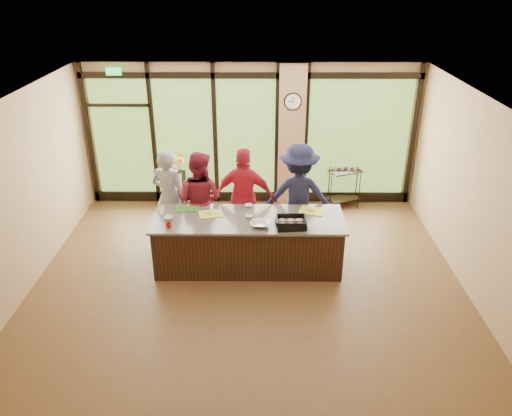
{
  "coord_description": "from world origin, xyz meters",
  "views": [
    {
      "loc": [
        0.19,
        -7.09,
        4.69
      ],
      "look_at": [
        0.13,
        0.4,
        1.06
      ],
      "focal_mm": 35.0,
      "sensor_mm": 36.0,
      "label": 1
    }
  ],
  "objects_px": {
    "cook_left": "(169,198)",
    "cook_right": "(298,196)",
    "flower_stand": "(175,189)",
    "bar_cart": "(344,182)",
    "roasting_pan": "(291,224)",
    "island_base": "(248,243)"
  },
  "relations": [
    {
      "from": "cook_right",
      "to": "flower_stand",
      "type": "relative_size",
      "value": 2.55
    },
    {
      "from": "island_base",
      "to": "cook_right",
      "type": "relative_size",
      "value": 1.6
    },
    {
      "from": "island_base",
      "to": "bar_cart",
      "type": "xyz_separation_m",
      "value": [
        2.0,
        2.45,
        0.1
      ]
    },
    {
      "from": "cook_right",
      "to": "flower_stand",
      "type": "xyz_separation_m",
      "value": [
        -2.53,
        1.63,
        -0.59
      ]
    },
    {
      "from": "cook_left",
      "to": "cook_right",
      "type": "distance_m",
      "value": 2.34
    },
    {
      "from": "roasting_pan",
      "to": "bar_cart",
      "type": "height_order",
      "value": "roasting_pan"
    },
    {
      "from": "cook_left",
      "to": "flower_stand",
      "type": "relative_size",
      "value": 2.41
    },
    {
      "from": "cook_left",
      "to": "flower_stand",
      "type": "xyz_separation_m",
      "value": [
        -0.19,
        1.63,
        -0.54
      ]
    },
    {
      "from": "island_base",
      "to": "cook_right",
      "type": "height_order",
      "value": "cook_right"
    },
    {
      "from": "cook_left",
      "to": "roasting_pan",
      "type": "relative_size",
      "value": 3.89
    },
    {
      "from": "flower_stand",
      "to": "bar_cart",
      "type": "bearing_deg",
      "value": 14.81
    },
    {
      "from": "cook_left",
      "to": "bar_cart",
      "type": "relative_size",
      "value": 2.04
    },
    {
      "from": "island_base",
      "to": "roasting_pan",
      "type": "relative_size",
      "value": 6.58
    },
    {
      "from": "roasting_pan",
      "to": "flower_stand",
      "type": "distance_m",
      "value": 3.64
    },
    {
      "from": "cook_right",
      "to": "bar_cart",
      "type": "bearing_deg",
      "value": -122.5
    },
    {
      "from": "cook_left",
      "to": "bar_cart",
      "type": "height_order",
      "value": "cook_left"
    },
    {
      "from": "cook_left",
      "to": "bar_cart",
      "type": "xyz_separation_m",
      "value": [
        3.45,
        1.63,
        -0.38
      ]
    },
    {
      "from": "cook_right",
      "to": "flower_stand",
      "type": "bearing_deg",
      "value": -31.22
    },
    {
      "from": "cook_left",
      "to": "flower_stand",
      "type": "height_order",
      "value": "cook_left"
    },
    {
      "from": "roasting_pan",
      "to": "bar_cart",
      "type": "distance_m",
      "value": 3.07
    },
    {
      "from": "cook_left",
      "to": "bar_cart",
      "type": "distance_m",
      "value": 3.83
    },
    {
      "from": "roasting_pan",
      "to": "cook_right",
      "type": "bearing_deg",
      "value": 73.74
    }
  ]
}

